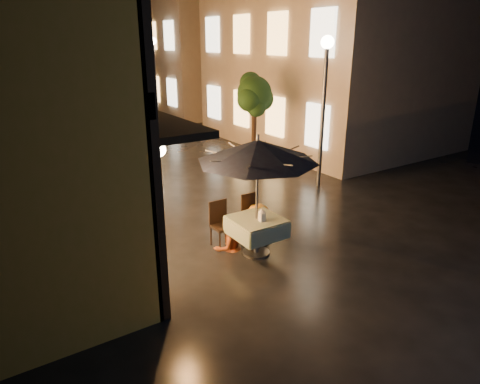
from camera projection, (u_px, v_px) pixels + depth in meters
ground at (281, 233)px, 9.62m from camera, size 90.00×90.00×0.00m
east_building_near at (328, 58)px, 17.46m from camera, size 7.30×9.30×6.80m
east_building_far at (196, 47)px, 26.43m from camera, size 7.30×10.30×7.30m
street_tree at (255, 96)px, 13.61m from camera, size 1.43×1.20×3.15m
streetlamp_near at (325, 86)px, 11.76m from camera, size 0.36×0.36×4.23m
streetlamp_far at (154, 65)px, 21.21m from camera, size 0.36×0.36×4.23m
cafe_table at (256, 227)px, 8.53m from camera, size 0.99×0.99×0.78m
patio_umbrella at (258, 151)px, 8.00m from camera, size 2.34×2.34×2.46m
cafe_chair_left at (220, 221)px, 8.92m from camera, size 0.42×0.42×0.97m
cafe_chair_right at (252, 213)px, 9.33m from camera, size 0.42×0.42×0.97m
table_lantern at (262, 215)px, 8.28m from camera, size 0.16×0.16×0.25m
person_orange at (228, 217)px, 8.70m from camera, size 0.71×0.57×1.41m
person_yellow at (258, 206)px, 9.08m from camera, size 1.14×0.84×1.58m
bicycle_0 at (130, 192)px, 11.05m from camera, size 1.53×0.55×0.80m
bicycle_1 at (114, 185)px, 11.27m from camera, size 1.70×0.57×1.01m
bicycle_2 at (102, 174)px, 12.39m from camera, size 1.73×0.93×0.86m
bicycle_3 at (79, 167)px, 13.06m from camera, size 1.53×0.75×0.89m
bicycle_4 at (94, 160)px, 13.67m from camera, size 1.87×1.02×0.93m
bicycle_5 at (75, 151)px, 14.80m from camera, size 1.65×1.09×0.97m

